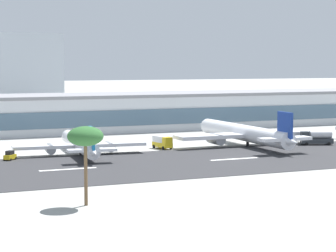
# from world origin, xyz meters

# --- Properties ---
(ground_plane) EXTENTS (1400.00, 1400.00, 0.00)m
(ground_plane) POSITION_xyz_m (0.00, 0.00, 0.00)
(ground_plane) COLOR #9E9E99
(runway_strip) EXTENTS (800.00, 40.41, 0.08)m
(runway_strip) POSITION_xyz_m (0.00, -0.43, 0.04)
(runway_strip) COLOR #2D2D30
(runway_strip) RESTS_ON ground_plane
(runway_centreline_dash_3) EXTENTS (12.00, 1.20, 0.01)m
(runway_centreline_dash_3) POSITION_xyz_m (-38.90, -0.43, 0.09)
(runway_centreline_dash_3) COLOR white
(runway_centreline_dash_3) RESTS_ON runway_strip
(runway_centreline_dash_4) EXTENTS (12.00, 1.20, 0.01)m
(runway_centreline_dash_4) POSITION_xyz_m (-0.21, -0.43, 0.09)
(runway_centreline_dash_4) COLOR white
(runway_centreline_dash_4) RESTS_ON runway_strip
(terminal_building) EXTENTS (211.15, 25.88, 11.97)m
(terminal_building) POSITION_xyz_m (-7.21, 74.55, 5.99)
(terminal_building) COLOR silver
(terminal_building) RESTS_ON ground_plane
(airliner_blue_tail_gate_1) EXTENTS (31.92, 38.77, 8.10)m
(airliner_blue_tail_gate_1) POSITION_xyz_m (-30.76, 19.70, 2.58)
(airliner_blue_tail_gate_1) COLOR silver
(airliner_blue_tail_gate_1) RESTS_ON ground_plane
(airliner_navy_tail_gate_2) EXTENTS (39.37, 49.07, 10.24)m
(airliner_navy_tail_gate_2) POSITION_xyz_m (14.70, 20.14, 3.26)
(airliner_navy_tail_gate_2) COLOR white
(airliner_navy_tail_gate_2) RESTS_ON ground_plane
(service_box_truck_0) EXTENTS (3.74, 6.38, 3.25)m
(service_box_truck_0) POSITION_xyz_m (-8.12, 23.58, 1.79)
(service_box_truck_0) COLOR gold
(service_box_truck_0) RESTS_ON ground_plane
(service_baggage_tug_1) EXTENTS (3.25, 3.49, 2.20)m
(service_baggage_tug_1) POSITION_xyz_m (-47.67, 17.71, 1.05)
(service_baggage_tug_1) COLOR gold
(service_baggage_tug_1) RESTS_ON ground_plane
(service_fuel_truck_2) EXTENTS (8.86, 5.54, 3.95)m
(service_fuel_truck_2) POSITION_xyz_m (32.99, 14.94, 2.03)
(service_fuel_truck_2) COLOR #2D3338
(service_fuel_truck_2) RESTS_ON ground_plane
(palm_tree_0) EXTENTS (5.56, 5.56, 12.26)m
(palm_tree_0) POSITION_xyz_m (-44.99, -35.72, 10.56)
(palm_tree_0) COLOR brown
(palm_tree_0) RESTS_ON ground_plane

